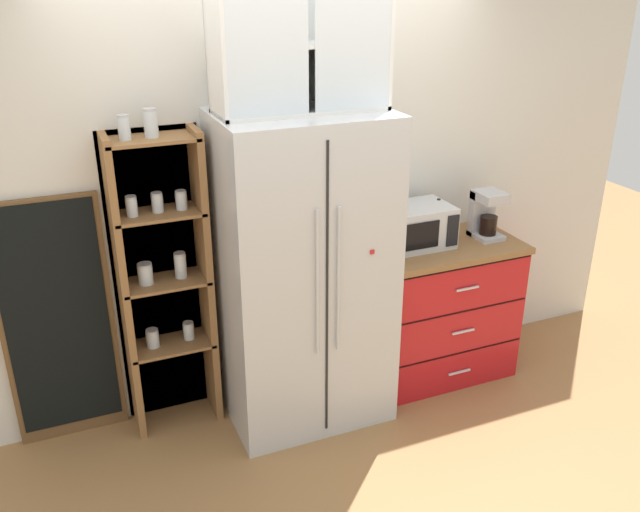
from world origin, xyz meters
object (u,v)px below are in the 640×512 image
at_px(refrigerator, 304,273).
at_px(bottle_clear, 449,229).
at_px(chalkboard_menu, 58,323).
at_px(coffee_maker, 486,214).
at_px(microwave, 415,226).
at_px(bottle_cobalt, 437,221).
at_px(mug_red, 450,231).

height_order(refrigerator, bottle_clear, refrigerator).
bearing_deg(chalkboard_menu, refrigerator, -12.88).
height_order(coffee_maker, bottle_clear, coffee_maker).
height_order(refrigerator, microwave, refrigerator).
height_order(refrigerator, coffee_maker, refrigerator).
height_order(bottle_clear, bottle_cobalt, bottle_cobalt).
relative_size(refrigerator, chalkboard_menu, 1.27).
relative_size(mug_red, bottle_cobalt, 0.40).
bearing_deg(coffee_maker, refrigerator, -177.22).
bearing_deg(bottle_clear, refrigerator, -179.01).
xyz_separation_m(bottle_clear, bottle_cobalt, (0.00, 0.14, 0.01)).
distance_m(mug_red, bottle_cobalt, 0.12).
relative_size(mug_red, bottle_clear, 0.42).
bearing_deg(bottle_cobalt, refrigerator, -171.04).
bearing_deg(coffee_maker, bottle_clear, -171.49).
xyz_separation_m(refrigerator, coffee_maker, (1.28, 0.06, 0.17)).
xyz_separation_m(mug_red, chalkboard_menu, (-2.42, 0.17, -0.24)).
xyz_separation_m(coffee_maker, bottle_cobalt, (-0.30, 0.09, -0.04)).
xyz_separation_m(refrigerator, microwave, (0.79, 0.10, 0.14)).
bearing_deg(chalkboard_menu, coffee_maker, -5.35).
bearing_deg(bottle_cobalt, mug_red, -12.54).
distance_m(mug_red, bottle_clear, 0.16).
height_order(microwave, bottle_clear, microwave).
xyz_separation_m(microwave, bottle_cobalt, (0.19, 0.05, -0.01)).
relative_size(microwave, coffee_maker, 1.42).
relative_size(microwave, bottle_clear, 1.74).
xyz_separation_m(coffee_maker, chalkboard_menu, (-2.63, 0.25, -0.36)).
xyz_separation_m(refrigerator, mug_red, (1.07, 0.13, 0.05)).
xyz_separation_m(mug_red, bottle_clear, (-0.09, -0.12, 0.07)).
bearing_deg(coffee_maker, mug_red, 161.23).
relative_size(coffee_maker, bottle_clear, 1.22).
bearing_deg(coffee_maker, bottle_cobalt, 163.11).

